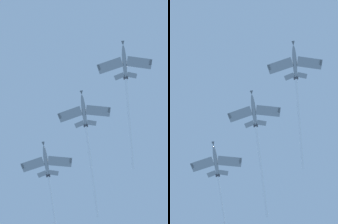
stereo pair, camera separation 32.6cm
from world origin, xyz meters
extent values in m
ellipsoid|color=gray|center=(10.48, -10.05, 113.51)|extent=(6.89, 11.06, 5.61)
cone|color=#595E60|center=(7.55, -15.57, 115.94)|extent=(1.96, 2.26, 1.70)
ellipsoid|color=black|center=(9.67, -11.59, 114.83)|extent=(2.26, 3.06, 1.85)
cube|color=gray|center=(15.50, -11.91, 113.13)|extent=(9.56, 5.50, 1.49)
cube|color=#595E60|center=(19.27, -13.55, 113.13)|extent=(1.09, 1.84, 0.76)
cube|color=gray|center=(6.14, -6.94, 113.13)|extent=(8.98, 8.57, 1.49)
cube|color=#595E60|center=(2.67, -4.73, 113.13)|extent=(1.67, 1.75, 0.76)
cube|color=gray|center=(14.68, -7.00, 111.70)|extent=(3.85, 2.33, 0.80)
cube|color=gray|center=(10.66, -4.86, 111.70)|extent=(3.75, 3.79, 0.80)
cube|color=#595E60|center=(12.82, -5.65, 113.08)|extent=(1.68, 2.96, 3.48)
cylinder|color=#38383D|center=(13.40, -5.52, 111.32)|extent=(1.28, 1.45, 1.11)
cylinder|color=#38383D|center=(12.60, -5.10, 111.32)|extent=(1.28, 1.45, 1.11)
cylinder|color=white|center=(20.53, 8.86, 105.09)|extent=(15.87, 28.75, 13.19)
ellipsoid|color=gray|center=(3.29, 11.40, 108.48)|extent=(7.20, 10.96, 5.49)
cone|color=#595E60|center=(0.17, 5.96, 110.84)|extent=(1.99, 2.26, 1.69)
ellipsoid|color=black|center=(2.42, 9.88, 109.78)|extent=(2.33, 3.05, 1.83)
cube|color=gray|center=(8.24, 9.39, 108.11)|extent=(9.60, 5.76, 1.45)
cube|color=#595E60|center=(11.96, 7.64, 108.11)|extent=(1.14, 1.85, 0.75)
cube|color=gray|center=(-0.96, 14.65, 108.11)|extent=(8.88, 8.71, 1.45)
cube|color=#595E60|center=(-4.36, 16.97, 108.11)|extent=(1.70, 1.73, 0.75)
cube|color=gray|center=(7.59, 14.33, 106.72)|extent=(3.88, 2.44, 0.78)
cube|color=gray|center=(3.63, 16.60, 106.72)|extent=(3.71, 3.84, 0.78)
cube|color=#595E60|center=(5.76, 15.73, 108.10)|extent=(1.76, 2.89, 3.47)
cylinder|color=#38383D|center=(6.36, 15.86, 106.35)|extent=(1.30, 1.45, 1.10)
cylinder|color=#38383D|center=(5.58, 16.31, 106.35)|extent=(1.30, 1.45, 1.10)
cylinder|color=white|center=(14.52, 31.04, 99.88)|extent=(17.99, 30.41, 13.76)
ellipsoid|color=gray|center=(-3.34, 33.61, 101.49)|extent=(7.21, 10.93, 5.56)
cone|color=#595E60|center=(-6.46, 28.19, 103.89)|extent=(2.00, 2.27, 1.69)
ellipsoid|color=black|center=(-4.21, 32.10, 102.80)|extent=(2.33, 3.04, 1.84)
cube|color=gray|center=(1.61, 31.59, 101.11)|extent=(9.60, 5.77, 1.47)
cube|color=#595E60|center=(5.32, 29.82, 101.12)|extent=(1.15, 1.85, 0.76)
cube|color=gray|center=(-7.58, 36.87, 101.11)|extent=(8.87, 8.71, 1.47)
cube|color=#595E60|center=(-10.98, 39.19, 101.12)|extent=(1.70, 1.73, 0.76)
cube|color=gray|center=(0.96, 36.52, 99.70)|extent=(3.88, 2.44, 0.79)
cube|color=gray|center=(-2.99, 38.79, 99.70)|extent=(3.70, 3.84, 0.79)
cube|color=#595E60|center=(-0.86, 37.93, 101.08)|extent=(1.77, 2.90, 3.47)
cylinder|color=#38383D|center=(-0.27, 38.05, 99.32)|extent=(1.30, 1.46, 1.10)
cylinder|color=#38383D|center=(-1.05, 38.50, 99.32)|extent=(1.30, 1.46, 1.10)
camera|label=1|loc=(-18.51, -43.08, 1.61)|focal=52.51mm
camera|label=2|loc=(-18.81, -42.96, 1.61)|focal=52.51mm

